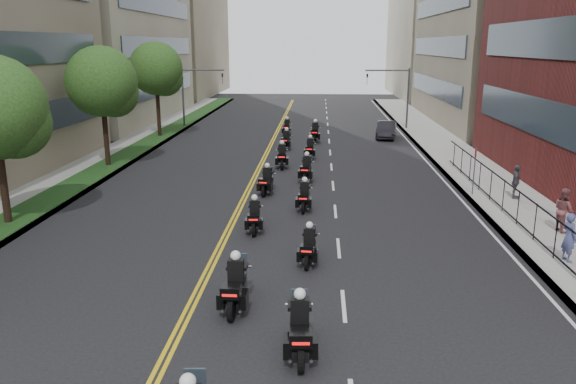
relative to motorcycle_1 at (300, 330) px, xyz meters
name	(u,v)px	position (x,y,z in m)	size (l,w,h in m)	color
sidewalk_right	(469,167)	(10.04, 22.88, -0.63)	(4.00, 90.00, 0.15)	gray
sidewalk_left	(102,163)	(-13.96, 22.88, -0.63)	(4.00, 90.00, 0.15)	gray
grass_strip	(114,162)	(-13.16, 22.88, -0.54)	(2.00, 90.00, 0.04)	#163714
building_right_far	(450,7)	(19.54, 75.88, 12.29)	(15.00, 28.00, 26.00)	gray
building_left_far	(161,8)	(-23.96, 75.88, 12.29)	(16.00, 28.00, 26.00)	#797058
iron_fence	(526,214)	(9.04, 9.88, 0.20)	(0.05, 28.00, 1.50)	black
street_trees	(66,95)	(-13.00, 16.49, 4.42)	(4.40, 38.40, 7.98)	black
traffic_signal_right	(398,89)	(7.58, 39.88, 2.99)	(4.09, 0.20, 5.60)	#3F3F44
traffic_signal_left	(193,88)	(-11.50, 39.88, 2.99)	(4.09, 0.20, 5.60)	#3F3F44
motorcycle_1	(300,330)	(0.00, 0.00, 0.00)	(0.61, 2.43, 1.79)	black
motorcycle_2	(235,287)	(-2.01, 2.50, 0.01)	(0.57, 2.44, 1.80)	black
motorcycle_3	(309,247)	(0.11, 6.27, -0.10)	(0.56, 2.09, 1.55)	black
motorcycle_4	(255,217)	(-2.27, 9.72, -0.08)	(0.53, 2.16, 1.59)	black
motorcycle_5	(304,197)	(-0.24, 13.04, -0.07)	(0.53, 2.17, 1.60)	black
motorcycle_6	(267,182)	(-2.32, 15.95, -0.06)	(0.67, 2.23, 1.65)	black
motorcycle_7	(306,170)	(-0.29, 18.89, -0.03)	(0.64, 2.34, 1.73)	black
motorcycle_8	(282,157)	(-1.96, 22.53, -0.01)	(0.58, 2.40, 1.77)	black
motorcycle_9	(310,149)	(-0.20, 25.57, -0.05)	(0.54, 2.25, 1.66)	black
motorcycle_10	(286,141)	(-2.06, 29.00, -0.06)	(0.65, 2.23, 1.65)	black
motorcycle_11	(315,133)	(0.09, 32.37, 0.03)	(0.61, 2.54, 1.87)	black
motorcycle_12	(287,128)	(-2.40, 35.72, -0.06)	(0.52, 2.22, 1.64)	black
parked_sedan	(386,130)	(6.10, 34.80, 0.00)	(1.49, 4.28, 1.41)	black
pedestrian_a	(569,237)	(9.41, 6.66, 0.34)	(0.65, 0.43, 1.79)	#474E82
pedestrian_b	(564,210)	(10.62, 10.07, 0.36)	(0.89, 0.70, 1.84)	brown
pedestrian_c	(516,182)	(10.36, 15.20, 0.30)	(1.01, 0.42, 1.72)	#44444C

